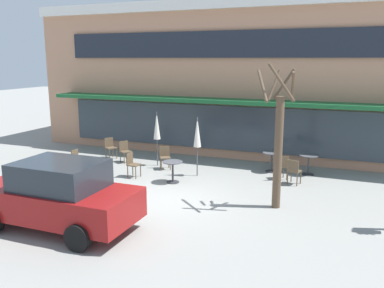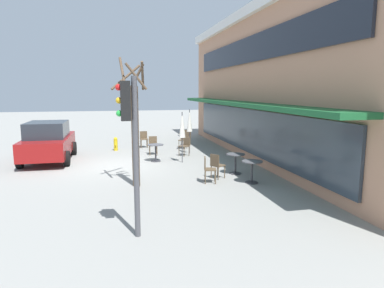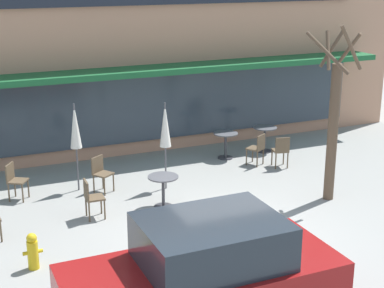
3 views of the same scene
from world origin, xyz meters
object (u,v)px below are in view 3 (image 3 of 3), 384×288
object	(u,v)px
cafe_table_near_wall	(226,141)
cafe_chair_0	(91,196)
cafe_table_streetside	(163,186)
cafe_chair_2	(258,147)
cafe_chair_6	(101,171)
patio_umbrella_cream_folded	(75,127)
fire_hydrant	(33,251)
cafe_chair_1	(15,179)
cafe_table_by_tree	(265,135)
street_tree	(333,121)
patio_umbrella_green_folded	(165,126)
parked_sedan	(205,275)
cafe_chair_4	(281,149)

from	to	relation	value
cafe_table_near_wall	cafe_chair_0	bearing A→B (deg)	-150.55
cafe_table_streetside	cafe_chair_2	distance (m)	3.90
cafe_table_near_wall	cafe_chair_6	size ratio (longest dim) A/B	0.85
patio_umbrella_cream_folded	cafe_chair_0	size ratio (longest dim) A/B	2.47
patio_umbrella_cream_folded	fire_hydrant	distance (m)	4.16
fire_hydrant	cafe_chair_1	bearing A→B (deg)	87.29
cafe_table_by_tree	cafe_chair_0	size ratio (longest dim) A/B	0.85
cafe_table_streetside	cafe_table_by_tree	world-z (taller)	same
patio_umbrella_cream_folded	street_tree	xyz separation A→B (m)	(5.32, -2.96, 0.30)
cafe_table_streetside	patio_umbrella_green_folded	size ratio (longest dim) A/B	0.35
cafe_table_near_wall	street_tree	size ratio (longest dim) A/B	0.18
cafe_table_streetside	parked_sedan	distance (m)	4.76
cafe_chair_2	cafe_chair_4	distance (m)	0.66
cafe_chair_4	street_tree	world-z (taller)	street_tree
cafe_table_by_tree	street_tree	distance (m)	4.13
cafe_table_near_wall	cafe_chair_2	distance (m)	1.05
patio_umbrella_green_folded	cafe_chair_6	bearing A→B (deg)	163.96
cafe_chair_0	cafe_chair_6	distance (m)	1.60
patio_umbrella_green_folded	cafe_chair_6	world-z (taller)	patio_umbrella_green_folded
cafe_chair_6	parked_sedan	xyz separation A→B (m)	(-0.06, -6.16, 0.35)
cafe_chair_0	cafe_chair_6	xyz separation A→B (m)	(0.62, 1.48, 0.00)
patio_umbrella_green_folded	cafe_chair_4	size ratio (longest dim) A/B	2.47
cafe_table_near_wall	cafe_chair_1	bearing A→B (deg)	-172.37
cafe_table_streetside	fire_hydrant	bearing A→B (deg)	-151.88
cafe_chair_2	cafe_chair_6	size ratio (longest dim) A/B	1.00
patio_umbrella_green_folded	cafe_chair_6	xyz separation A→B (m)	(-1.53, 0.44, -1.10)
patio_umbrella_green_folded	cafe_chair_1	size ratio (longest dim) A/B	2.47
cafe_chair_2	parked_sedan	world-z (taller)	parked_sedan
street_tree	cafe_table_by_tree	bearing A→B (deg)	82.51
parked_sedan	patio_umbrella_green_folded	bearing A→B (deg)	74.48
fire_hydrant	cafe_table_by_tree	bearing A→B (deg)	30.81
cafe_chair_4	patio_umbrella_green_folded	bearing A→B (deg)	-176.56
cafe_table_by_tree	fire_hydrant	world-z (taller)	cafe_table_by_tree
cafe_table_near_wall	cafe_chair_6	world-z (taller)	cafe_chair_6
patio_umbrella_green_folded	street_tree	xyz separation A→B (m)	(3.30, -2.19, 0.30)
patio_umbrella_cream_folded	parked_sedan	bearing A→B (deg)	-86.15
patio_umbrella_green_folded	cafe_chair_1	bearing A→B (deg)	167.89
cafe_table_near_wall	cafe_chair_0	distance (m)	5.28
cafe_chair_4	street_tree	xyz separation A→B (m)	(-0.17, -2.40, 1.40)
street_tree	cafe_table_near_wall	bearing A→B (deg)	102.75
cafe_table_by_tree	cafe_chair_0	distance (m)	6.54
cafe_table_near_wall	parked_sedan	xyz separation A→B (m)	(-4.04, -7.28, 0.36)
cafe_chair_0	patio_umbrella_cream_folded	bearing A→B (deg)	86.11
cafe_chair_1	street_tree	bearing A→B (deg)	-23.37
parked_sedan	cafe_table_by_tree	bearing A→B (deg)	53.82
patio_umbrella_cream_folded	parked_sedan	world-z (taller)	patio_umbrella_cream_folded
parked_sedan	street_tree	distance (m)	6.12
cafe_table_near_wall	cafe_chair_1	xyz separation A→B (m)	(-5.98, -0.80, 0.01)
cafe_table_streetside	patio_umbrella_cream_folded	world-z (taller)	patio_umbrella_cream_folded
patio_umbrella_green_folded	cafe_chair_4	world-z (taller)	patio_umbrella_green_folded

